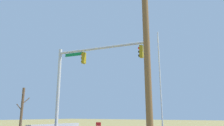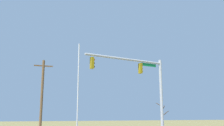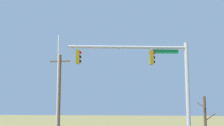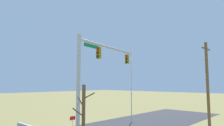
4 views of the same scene
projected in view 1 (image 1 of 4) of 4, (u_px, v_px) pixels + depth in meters
name	position (u px, v px, depth m)	size (l,w,h in m)	color
signal_mast	(80.00, 72.00, 18.10)	(8.08, 1.82, 7.60)	#B2B5BA
flagpole	(160.00, 84.00, 15.49)	(0.10, 0.10, 7.97)	silver
utility_pole	(147.00, 56.00, 8.60)	(1.90, 0.26, 7.88)	brown
bare_tree	(22.00, 112.00, 16.97)	(1.27, 1.02, 3.99)	brown
open_sign	(98.00, 126.00, 19.42)	(0.56, 0.04, 1.22)	silver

